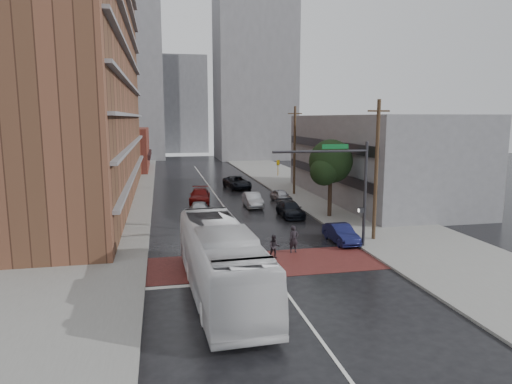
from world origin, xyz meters
name	(u,v)px	position (x,y,z in m)	size (l,w,h in m)	color
ground	(267,266)	(0.00, 0.00, 0.00)	(160.00, 160.00, 0.00)	black
crosswalk	(265,263)	(0.00, 0.50, 0.01)	(14.00, 5.00, 0.02)	maroon
sidewalk_west	(110,199)	(-11.50, 25.00, 0.07)	(9.00, 90.00, 0.15)	gray
sidewalk_east	(314,192)	(11.50, 25.00, 0.07)	(9.00, 90.00, 0.15)	gray
apartment_block	(75,64)	(-14.00, 24.00, 14.00)	(10.00, 44.00, 28.00)	brown
storefront_west	(124,149)	(-12.00, 54.00, 3.50)	(8.00, 16.00, 7.00)	brown
building_east	(374,158)	(16.50, 20.00, 4.50)	(11.00, 26.00, 9.00)	gray
distant_tower_west	(120,83)	(-14.00, 78.00, 16.00)	(18.00, 16.00, 32.00)	gray
distant_tower_east	(254,74)	(14.00, 72.00, 18.00)	(16.00, 14.00, 36.00)	gray
distant_tower_center	(183,105)	(0.00, 95.00, 12.00)	(12.00, 10.00, 24.00)	gray
street_tree	(331,164)	(8.52, 12.03, 4.73)	(4.20, 4.10, 6.90)	#332319
signal_mast	(345,179)	(5.85, 2.50, 4.73)	(6.50, 0.30, 7.20)	#2D2D33
utility_pole_near	(376,170)	(8.80, 4.00, 5.14)	(1.60, 0.26, 10.00)	#473321
utility_pole_far	(295,150)	(8.80, 24.00, 5.14)	(1.60, 0.26, 10.00)	#473321
transit_bus	(221,261)	(-3.23, -3.79, 1.75)	(2.94, 12.55, 3.50)	silver
pedestrian_a	(294,239)	(2.34, 2.33, 0.91)	(0.66, 0.43, 1.81)	black
pedestrian_b	(274,247)	(0.79, 1.40, 0.75)	(0.73, 0.57, 1.49)	#262026
car_travel_a	(199,210)	(-2.86, 13.95, 0.73)	(1.73, 4.29, 1.46)	#ACB0B4
car_travel_b	(253,200)	(2.79, 18.14, 0.71)	(1.49, 4.28, 1.41)	#B7BABF
car_travel_c	(200,196)	(-2.14, 21.53, 0.73)	(2.05, 5.04, 1.46)	maroon
suv_travel	(237,182)	(3.27, 30.28, 0.76)	(2.52, 5.46, 1.52)	black
car_parked_near	(341,234)	(6.30, 4.00, 0.65)	(1.38, 3.96, 1.30)	#131642
car_parked_mid	(290,209)	(5.20, 13.10, 0.66)	(1.84, 4.52, 1.31)	black
car_parked_far	(281,196)	(6.30, 20.40, 0.62)	(1.47, 3.66, 1.25)	#AFB0B7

